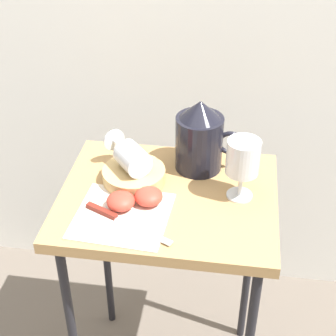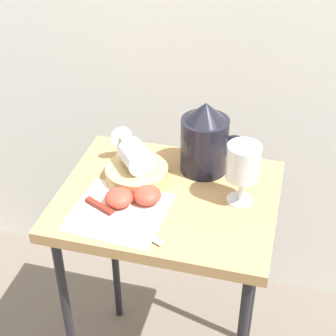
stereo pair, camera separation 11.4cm
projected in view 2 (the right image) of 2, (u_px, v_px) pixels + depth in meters
table at (168, 220)px, 1.34m from camera, size 0.54×0.43×0.72m
linen_napkin at (119, 212)px, 1.24m from camera, size 0.23×0.22×0.00m
basket_tray at (137, 173)px, 1.34m from camera, size 0.16×0.16×0.03m
pitcher at (205, 143)px, 1.34m from camera, size 0.18×0.12×0.20m
wine_glass_upright at (243, 165)px, 1.22m from camera, size 0.08×0.08×0.16m
wine_glass_tipped_near at (135, 155)px, 1.32m from camera, size 0.14×0.15×0.07m
apple_half_left at (119, 198)px, 1.25m from camera, size 0.07×0.07×0.04m
apple_half_right at (147, 195)px, 1.26m from camera, size 0.07×0.07×0.04m
knife at (112, 214)px, 1.22m from camera, size 0.22×0.11×0.01m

